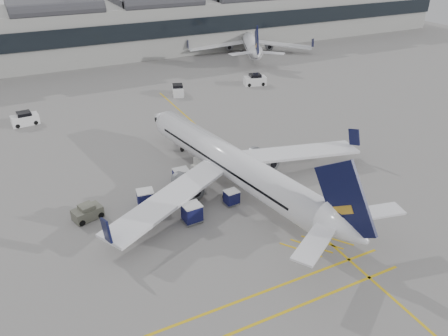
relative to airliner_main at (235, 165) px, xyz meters
name	(u,v)px	position (x,y,z in m)	size (l,w,h in m)	color
ground	(198,229)	(-6.77, -5.39, -2.83)	(220.00, 220.00, 0.00)	gray
terminal	(67,30)	(-6.77, 66.53, 3.31)	(200.00, 20.45, 12.40)	#9E9E99
apron_markings	(240,164)	(3.23, 4.61, -2.83)	(0.25, 60.00, 0.01)	gold
airliner_main	(235,165)	(0.00, 0.00, 0.00)	(32.70, 36.01, 9.64)	white
airliner_far	(249,41)	(32.07, 53.58, -0.31)	(27.47, 30.36, 8.60)	white
belt_loader	(207,163)	(-0.75, 5.64, -2.21)	(5.32, 3.28, 2.12)	beige
baggage_cart_a	(181,176)	(-5.05, 3.19, -1.82)	(1.85, 1.54, 1.89)	gray
baggage_cart_b	(232,197)	(-1.87, -2.95, -1.98)	(1.62, 1.37, 1.60)	gray
baggage_cart_c	(192,213)	(-6.78, -4.04, -1.78)	(1.98, 1.68, 1.97)	gray
baggage_cart_d	(146,198)	(-10.03, 0.58, -1.81)	(2.01, 1.74, 1.90)	gray
ramp_agent_a	(225,160)	(1.27, 4.80, -1.92)	(0.67, 0.44, 1.82)	#FA580D
ramp_agent_b	(196,190)	(-4.74, -0.18, -1.84)	(0.96, 0.75, 1.98)	orange
pushback_tug	(87,212)	(-15.86, 1.12, -2.14)	(3.14, 2.38, 1.56)	#5D5E4F
safety_cone_nose	(172,125)	(-0.19, 19.44, -2.56)	(0.39, 0.39, 0.55)	#F24C0A
safety_cone_engine	(330,174)	(11.28, -2.72, -2.61)	(0.32, 0.32, 0.44)	#F24C0A
service_van_left	(25,119)	(-19.30, 29.76, -1.96)	(3.97, 2.29, 1.95)	white
service_van_mid	(178,90)	(5.76, 32.28, -2.00)	(2.78, 4.00, 1.86)	white
service_van_right	(255,80)	(20.66, 31.16, -1.91)	(4.35, 2.88, 2.05)	white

